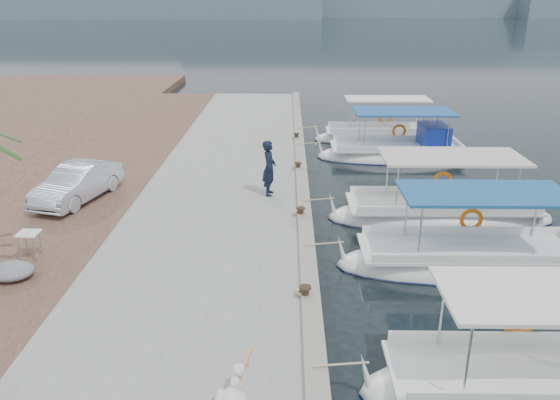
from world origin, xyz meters
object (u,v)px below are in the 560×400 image
Objects in this scene: fishing_caique_e at (381,138)px; fisherman at (269,168)px; fishing_caique_c at (440,216)px; parked_car at (77,183)px; fishing_caique_a at (518,391)px; fishing_caique_b at (469,263)px; fishing_caique_d at (399,154)px.

fisherman is (-5.53, -9.71, 1.35)m from fishing_caique_e.
parked_car is at bearing 178.37° from fishing_caique_c.
fishing_caique_c is at bearing 84.71° from fishing_caique_a.
fishing_caique_c is at bearing -95.56° from fisherman.
fishing_caique_c is at bearing 13.53° from parked_car.
fishing_caique_b and fishing_caique_d have the same top height.
fisherman is (-5.69, 4.50, 1.35)m from fishing_caique_b.
fishing_caique_e is at bearing 90.64° from fishing_caique_b.
fishing_caique_d is at bearing 45.27° from parked_car.
fishing_caique_b is 0.97× the size of fishing_caique_c.
fishing_caique_b is at bearing -90.60° from fishing_caique_d.
fishing_caique_a reaches higher than parked_car.
fishing_caique_d is 14.26m from parked_car.
fishing_caique_b is 3.78× the size of fisherman.
fishing_caique_d is at bearing 89.94° from fishing_caique_c.
fishing_caique_a is 19.47m from fishing_caique_e.
fishing_caique_c is 6.03m from fisherman.
parked_car is (-12.04, -10.38, 0.99)m from fishing_caique_e.
fishing_caique_c is at bearing 88.23° from fishing_caique_b.
fishing_caique_d is (0.12, 10.97, 0.06)m from fishing_caique_b.
fishing_caique_d is (0.01, 7.49, 0.06)m from fishing_caique_c.
fisherman is at bearing 20.98° from parked_car.
fishing_caique_d and fishing_caique_e have the same top height.
fishing_caique_a is 0.81× the size of fishing_caique_d.
fishing_caique_c is (0.11, 3.48, -0.00)m from fishing_caique_b.
fishing_caique_a and fishing_caique_c have the same top height.
fishing_caique_a is 14.68m from parked_car.
fishing_caique_d reaches higher than parked_car.
fishing_caique_b is at bearing -2.28° from parked_car.
fishing_caique_a is 0.85× the size of fishing_caique_e.
parked_car is (-12.20, 3.83, 0.99)m from fishing_caique_b.
fishing_caique_c is 3.89× the size of fisherman.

